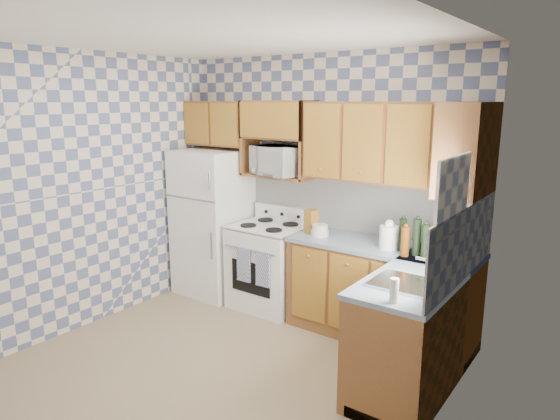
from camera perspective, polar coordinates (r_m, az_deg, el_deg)
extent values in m
plane|color=#8D795A|center=(4.50, -6.42, -17.40)|extent=(3.40, 3.40, 0.00)
cube|color=slate|center=(5.27, 4.99, 2.76)|extent=(3.40, 0.02, 2.70)
cube|color=slate|center=(3.14, 16.66, -4.44)|extent=(0.02, 3.20, 2.70)
cube|color=white|center=(5.10, 8.76, 0.61)|extent=(2.60, 0.02, 0.56)
cube|color=white|center=(3.92, 20.30, -3.63)|extent=(0.02, 1.60, 0.56)
cube|color=white|center=(5.86, -7.67, -1.41)|extent=(0.75, 0.70, 1.68)
cube|color=white|center=(5.48, -1.20, -6.52)|extent=(0.76, 0.65, 0.90)
cube|color=silver|center=(5.35, -1.22, -1.91)|extent=(0.76, 0.65, 0.02)
cube|color=white|center=(5.54, 0.49, -0.39)|extent=(0.76, 0.08, 0.17)
cube|color=navy|center=(5.24, -4.17, -6.29)|extent=(0.17, 0.02, 0.36)
cube|color=navy|center=(5.09, -1.98, -6.84)|extent=(0.17, 0.02, 0.36)
cube|color=brown|center=(4.89, 11.37, -9.33)|extent=(1.75, 0.60, 0.88)
cube|color=brown|center=(4.27, 15.68, -12.91)|extent=(0.60, 1.60, 0.88)
cube|color=slate|center=(4.73, 11.58, -4.17)|extent=(1.77, 0.63, 0.04)
cube|color=slate|center=(4.09, 15.99, -7.06)|extent=(0.63, 1.60, 0.04)
cube|color=brown|center=(4.68, 12.80, 7.45)|extent=(1.75, 0.33, 0.74)
cube|color=brown|center=(5.84, -6.84, 9.79)|extent=(0.82, 0.33, 0.50)
cube|color=brown|center=(4.28, 20.62, 6.51)|extent=(0.33, 0.70, 0.74)
cube|color=brown|center=(5.37, -0.22, 3.92)|extent=(0.80, 0.33, 0.03)
imported|color=white|center=(5.29, -0.16, 5.65)|extent=(0.63, 0.49, 0.31)
cube|color=#B7B7BC|center=(3.77, 14.23, -8.24)|extent=(0.48, 0.40, 0.03)
cube|color=silver|center=(3.54, 18.97, -1.05)|extent=(0.02, 0.66, 0.86)
cylinder|color=black|center=(4.45, 15.35, -3.01)|extent=(0.07, 0.07, 0.32)
cylinder|color=black|center=(4.37, 16.29, -3.51)|extent=(0.07, 0.07, 0.30)
cylinder|color=#62300B|center=(4.44, 17.33, -3.44)|extent=(0.07, 0.07, 0.28)
cylinder|color=#62300B|center=(4.41, 14.11, -3.52)|extent=(0.07, 0.07, 0.26)
cylinder|color=black|center=(4.56, 13.85, -2.77)|extent=(0.07, 0.07, 0.29)
cube|color=brown|center=(5.02, 3.60, -1.31)|extent=(0.13, 0.13, 0.24)
cylinder|color=white|center=(4.59, 12.32, -3.08)|extent=(0.17, 0.17, 0.21)
cylinder|color=beige|center=(3.42, 12.90, -8.97)|extent=(0.06, 0.06, 0.17)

